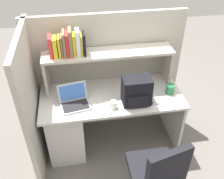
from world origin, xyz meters
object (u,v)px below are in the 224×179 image
snack_canister (170,89)px  computer_mouse (155,101)px  office_chair (155,178)px  laptop (74,101)px  paper_cup (113,105)px  backpack (137,91)px

snack_canister → computer_mouse: bearing=-148.3°
office_chair → laptop: bearing=-63.3°
computer_mouse → paper_cup: bearing=-178.2°
backpack → office_chair: 0.88m
paper_cup → laptop: bearing=163.1°
snack_canister → office_chair: size_ratio=0.12×
paper_cup → computer_mouse: bearing=2.8°
backpack → paper_cup: size_ratio=3.62×
snack_canister → backpack: bearing=-166.5°
backpack → snack_canister: bearing=13.5°
snack_canister → laptop: bearing=-178.3°
backpack → computer_mouse: size_ratio=2.94×
laptop → snack_canister: laptop is taller
computer_mouse → snack_canister: bearing=30.7°
paper_cup → office_chair: (0.28, -0.68, -0.38)m
laptop → snack_canister: (1.08, 0.03, 0.00)m
computer_mouse → snack_canister: size_ratio=0.95×
backpack → snack_canister: backpack is taller
office_chair → snack_canister: bearing=-128.8°
laptop → paper_cup: bearing=-16.9°
snack_canister → paper_cup: bearing=-167.1°
computer_mouse → laptop: bearing=172.4°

